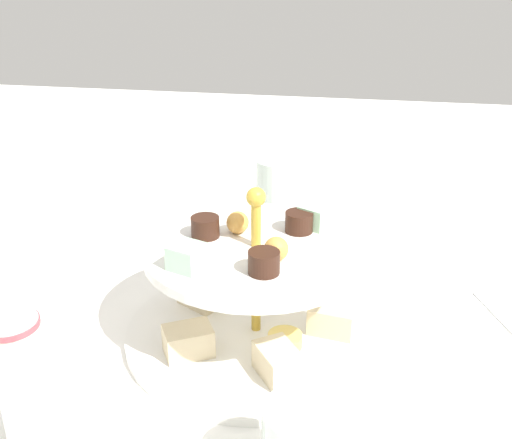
{
  "coord_description": "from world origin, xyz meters",
  "views": [
    {
      "loc": [
        0.1,
        -0.55,
        0.39
      ],
      "look_at": [
        0.0,
        0.0,
        0.14
      ],
      "focal_mm": 43.09,
      "sensor_mm": 36.0,
      "label": 1
    }
  ],
  "objects_px": {
    "water_glass_tall_right": "(280,202)",
    "water_glass_short_left": "(43,405)",
    "tiered_serving_stand": "(256,298)",
    "teacup_with_saucer": "(13,343)",
    "butter_knife_right": "(80,264)"
  },
  "relations": [
    {
      "from": "water_glass_tall_right",
      "to": "water_glass_short_left",
      "type": "height_order",
      "value": "water_glass_tall_right"
    },
    {
      "from": "water_glass_tall_right",
      "to": "butter_knife_right",
      "type": "height_order",
      "value": "water_glass_tall_right"
    },
    {
      "from": "teacup_with_saucer",
      "to": "butter_knife_right",
      "type": "height_order",
      "value": "teacup_with_saucer"
    },
    {
      "from": "tiered_serving_stand",
      "to": "water_glass_short_left",
      "type": "xyz_separation_m",
      "value": [
        -0.15,
        -0.19,
        -0.01
      ]
    },
    {
      "from": "tiered_serving_stand",
      "to": "water_glass_short_left",
      "type": "distance_m",
      "value": 0.24
    },
    {
      "from": "butter_knife_right",
      "to": "water_glass_short_left",
      "type": "bearing_deg",
      "value": 42.97
    },
    {
      "from": "water_glass_short_left",
      "to": "butter_knife_right",
      "type": "distance_m",
      "value": 0.33
    },
    {
      "from": "water_glass_short_left",
      "to": "teacup_with_saucer",
      "type": "bearing_deg",
      "value": 131.77
    },
    {
      "from": "butter_knife_right",
      "to": "water_glass_tall_right",
      "type": "bearing_deg",
      "value": 137.38
    },
    {
      "from": "tiered_serving_stand",
      "to": "butter_knife_right",
      "type": "distance_m",
      "value": 0.29
    },
    {
      "from": "teacup_with_saucer",
      "to": "water_glass_tall_right",
      "type": "bearing_deg",
      "value": 55.81
    },
    {
      "from": "tiered_serving_stand",
      "to": "teacup_with_saucer",
      "type": "distance_m",
      "value": 0.25
    },
    {
      "from": "water_glass_tall_right",
      "to": "tiered_serving_stand",
      "type": "bearing_deg",
      "value": -87.54
    },
    {
      "from": "tiered_serving_stand",
      "to": "water_glass_short_left",
      "type": "relative_size",
      "value": 3.4
    },
    {
      "from": "water_glass_tall_right",
      "to": "water_glass_short_left",
      "type": "relative_size",
      "value": 1.52
    }
  ]
}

